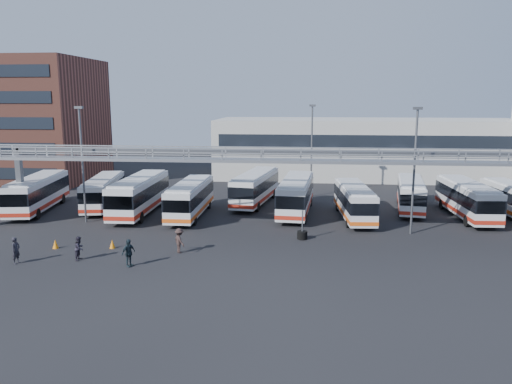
# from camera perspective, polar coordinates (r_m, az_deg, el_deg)

# --- Properties ---
(ground) EXTENTS (140.00, 140.00, 0.00)m
(ground) POSITION_cam_1_polar(r_m,az_deg,el_deg) (35.29, -0.04, -7.27)
(ground) COLOR black
(ground) RESTS_ON ground
(gantry) EXTENTS (51.40, 5.15, 7.10)m
(gantry) POSITION_cam_1_polar(r_m,az_deg,el_deg) (39.79, 0.81, 2.92)
(gantry) COLOR gray
(gantry) RESTS_ON ground
(apartment_building) EXTENTS (18.00, 15.00, 16.00)m
(apartment_building) POSITION_cam_1_polar(r_m,az_deg,el_deg) (73.67, -24.98, 7.44)
(apartment_building) COLOR brown
(apartment_building) RESTS_ON ground
(warehouse) EXTENTS (42.00, 14.00, 8.00)m
(warehouse) POSITION_cam_1_polar(r_m,az_deg,el_deg) (72.25, 12.61, 4.94)
(warehouse) COLOR #9E9E99
(warehouse) RESTS_ON ground
(light_pole_left) EXTENTS (0.70, 0.35, 10.21)m
(light_pole_left) POSITION_cam_1_polar(r_m,az_deg,el_deg) (46.01, -19.26, 3.65)
(light_pole_left) COLOR #4C4F54
(light_pole_left) RESTS_ON ground
(light_pole_mid) EXTENTS (0.70, 0.35, 10.21)m
(light_pole_mid) POSITION_cam_1_polar(r_m,az_deg,el_deg) (41.63, 17.67, 3.07)
(light_pole_mid) COLOR #4C4F54
(light_pole_mid) RESTS_ON ground
(light_pole_back) EXTENTS (0.70, 0.35, 10.21)m
(light_pole_back) POSITION_cam_1_polar(r_m,az_deg,el_deg) (55.65, 6.38, 5.29)
(light_pole_back) COLOR #4C4F54
(light_pole_back) RESTS_ON ground
(bus_0) EXTENTS (4.28, 11.41, 3.38)m
(bus_0) POSITION_cam_1_polar(r_m,az_deg,el_deg) (53.00, -23.69, -0.02)
(bus_0) COLOR silver
(bus_0) RESTS_ON ground
(bus_1) EXTENTS (4.14, 10.50, 3.11)m
(bus_1) POSITION_cam_1_polar(r_m,az_deg,el_deg) (52.25, -17.03, 0.11)
(bus_1) COLOR silver
(bus_1) RESTS_ON ground
(bus_2) EXTENTS (2.90, 11.65, 3.53)m
(bus_2) POSITION_cam_1_polar(r_m,az_deg,el_deg) (48.65, -13.17, -0.18)
(bus_2) COLOR silver
(bus_2) RESTS_ON ground
(bus_3) EXTENTS (2.51, 10.61, 3.22)m
(bus_3) POSITION_cam_1_polar(r_m,az_deg,el_deg) (46.82, -7.52, -0.62)
(bus_3) COLOR silver
(bus_3) RESTS_ON ground
(bus_4) EXTENTS (4.20, 11.18, 3.32)m
(bus_4) POSITION_cam_1_polar(r_m,az_deg,el_deg) (51.79, -0.07, 0.61)
(bus_4) COLOR silver
(bus_4) RESTS_ON ground
(bus_5) EXTENTS (3.41, 11.40, 3.41)m
(bus_5) POSITION_cam_1_polar(r_m,az_deg,el_deg) (47.65, 4.59, -0.24)
(bus_5) COLOR silver
(bus_5) RESTS_ON ground
(bus_6) EXTENTS (3.13, 10.34, 3.09)m
(bus_6) POSITION_cam_1_polar(r_m,az_deg,el_deg) (46.31, 11.17, -0.95)
(bus_6) COLOR silver
(bus_6) RESTS_ON ground
(bus_7) EXTENTS (3.85, 10.29, 3.05)m
(bus_7) POSITION_cam_1_polar(r_m,az_deg,el_deg) (51.25, 17.26, -0.14)
(bus_7) COLOR silver
(bus_7) RESTS_ON ground
(bus_8) EXTENTS (3.01, 10.96, 3.30)m
(bus_8) POSITION_cam_1_polar(r_m,az_deg,el_deg) (49.84, 22.96, -0.65)
(bus_8) COLOR silver
(bus_8) RESTS_ON ground
(pedestrian_a) EXTENTS (0.53, 0.72, 1.81)m
(pedestrian_a) POSITION_cam_1_polar(r_m,az_deg,el_deg) (37.02, -25.75, -6.03)
(pedestrian_a) COLOR black
(pedestrian_a) RESTS_ON ground
(pedestrian_b) EXTENTS (0.66, 0.83, 1.65)m
(pedestrian_b) POSITION_cam_1_polar(r_m,az_deg,el_deg) (36.21, -19.53, -6.07)
(pedestrian_b) COLOR #24202D
(pedestrian_b) RESTS_ON ground
(pedestrian_c) EXTENTS (1.26, 1.31, 1.79)m
(pedestrian_c) POSITION_cam_1_polar(r_m,az_deg,el_deg) (36.05, -8.74, -5.52)
(pedestrian_c) COLOR #302220
(pedestrian_c) RESTS_ON ground
(pedestrian_d) EXTENTS (0.92, 1.17, 1.85)m
(pedestrian_d) POSITION_cam_1_polar(r_m,az_deg,el_deg) (33.84, -14.36, -6.76)
(pedestrian_d) COLOR #1A282F
(pedestrian_d) RESTS_ON ground
(cone_left) EXTENTS (0.50, 0.50, 0.67)m
(cone_left) POSITION_cam_1_polar(r_m,az_deg,el_deg) (39.66, -21.95, -5.53)
(cone_left) COLOR orange
(cone_left) RESTS_ON ground
(cone_right) EXTENTS (0.42, 0.42, 0.65)m
(cone_right) POSITION_cam_1_polar(r_m,az_deg,el_deg) (38.34, -16.10, -5.73)
(cone_right) COLOR orange
(cone_right) RESTS_ON ground
(tire_stack) EXTENTS (0.80, 0.80, 2.29)m
(tire_stack) POSITION_cam_1_polar(r_m,az_deg,el_deg) (39.33, 5.31, -4.84)
(tire_stack) COLOR black
(tire_stack) RESTS_ON ground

